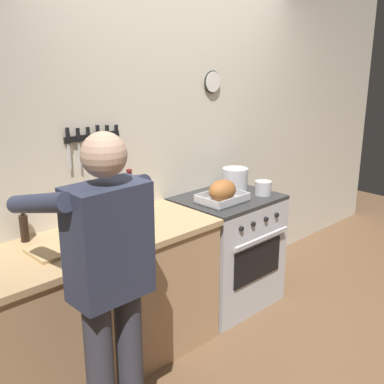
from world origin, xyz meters
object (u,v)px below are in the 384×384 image
Objects in this scene: cutting_board at (62,248)px; bottle_vinegar at (106,213)px; stove at (227,250)px; person_cook at (108,277)px; stock_pot at (235,179)px; saucepan at (263,188)px; bottle_dish_soap at (131,212)px; bottle_hot_sauce at (91,221)px; bottle_cooking_oil at (110,202)px; bottle_wine_red at (130,196)px; roasting_pan at (222,192)px; bottle_soy_sauce at (24,227)px.

cutting_board is 0.39m from bottle_vinegar.
person_cook is (-1.51, -0.57, 0.50)m from stove.
saucepan is (0.06, -0.24, -0.04)m from stock_pot.
bottle_dish_soap is (-1.09, -0.06, -0.01)m from stock_pot.
bottle_hot_sauce reaches higher than stock_pot.
stove is 3.43× the size of bottle_cooking_oil.
saucepan is 0.41× the size of bottle_wine_red.
bottle_dish_soap is 0.63× the size of bottle_wine_red.
person_cook reaches higher than roasting_pan.
stock_pot is (1.69, 0.66, 0.04)m from person_cook.
bottle_vinegar reaches higher than bottle_hot_sauce.
bottle_dish_soap is at bearing -6.35° from bottle_hot_sauce.
roasting_pan is 0.39m from saucepan.
bottle_soy_sauce reaches higher than roasting_pan.
stove is at bearing 0.62° from cutting_board.
bottle_wine_red reaches higher than bottle_dish_soap.
bottle_wine_red is at bearing 54.96° from bottle_dish_soap.
bottle_vinegar is at bearing 171.55° from roasting_pan.
stove is at bearing -9.11° from bottle_soy_sauce.
bottle_soy_sauce is at bearing 110.04° from cutting_board.
bottle_dish_soap is 0.96× the size of bottle_hot_sauce.
person_cook is 4.61× the size of cutting_board.
saucepan is at bearing -8.99° from bottle_dish_soap.
bottle_soy_sauce is (-0.61, 0.01, -0.02)m from bottle_cooking_oil.
bottle_cooking_oil is at bearing 161.96° from bottle_wine_red.
bottle_wine_red is (0.74, -0.05, 0.05)m from bottle_soy_sauce.
stove is at bearing -3.19° from bottle_hot_sauce.
stock_pot is (0.18, 0.09, 0.54)m from stove.
roasting_pan is 1.74× the size of bottle_dish_soap.
bottle_soy_sauce is 0.75m from bottle_wine_red.
stove is at bearing 24.41° from roasting_pan.
cutting_board is (-1.44, -0.02, 0.46)m from stove.
stock_pot is 1.26m from bottle_vinegar.
bottle_wine_red is at bearing 17.83° from bottle_hot_sauce.
bottle_cooking_oil is 0.81× the size of bottle_wine_red.
bottle_vinegar reaches higher than saucepan.
bottle_cooking_oil is at bearing 33.60° from bottle_hot_sauce.
saucepan is (1.75, 0.43, 0.00)m from person_cook.
person_cook is 1.00m from bottle_cooking_oil.
bottle_vinegar reaches higher than roasting_pan.
saucepan is (0.38, -0.09, -0.02)m from roasting_pan.
bottle_cooking_oil is at bearing 161.80° from saucepan.
bottle_hot_sauce is (0.31, 0.64, 0.04)m from person_cook.
saucepan reaches higher than stove.
bottle_soy_sauce is 0.83× the size of bottle_vinegar.
cutting_board is (-1.62, -0.11, -0.08)m from stock_pot.
bottle_wine_red reaches higher than bottle_soy_sauce.
roasting_pan is at bearing 167.00° from saucepan.
bottle_hot_sauce is (0.35, -0.18, -0.00)m from bottle_soy_sauce.
bottle_dish_soap is at bearing 173.01° from roasting_pan.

